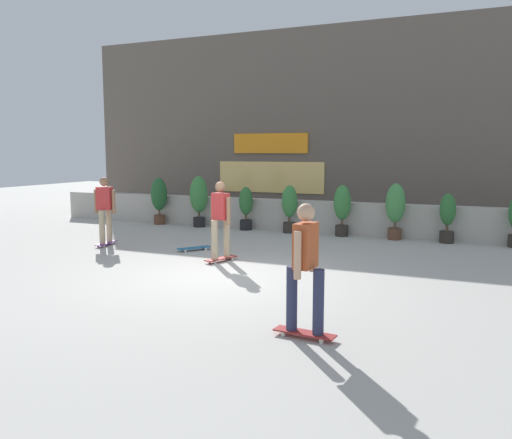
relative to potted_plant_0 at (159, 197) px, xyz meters
name	(u,v)px	position (x,y,z in m)	size (l,w,h in m)	color
ground_plane	(224,277)	(5.12, -5.55, -0.87)	(48.00, 48.00, 0.00)	#B2AFA8
planter_wall	(318,217)	(5.12, 0.45, -0.42)	(18.00, 0.40, 0.90)	#B2ADA3
building_backdrop	(352,125)	(5.12, 4.45, 2.38)	(20.00, 2.08, 6.50)	#60564C
potted_plant_0	(159,197)	(0.00, 0.00, 0.00)	(0.51, 0.51, 1.49)	brown
potted_plant_1	(199,197)	(1.45, 0.00, 0.05)	(0.55, 0.55, 1.57)	black
potted_plant_2	(246,206)	(3.04, 0.00, -0.16)	(0.41, 0.41, 1.28)	black
potted_plant_3	(289,206)	(4.41, 0.00, -0.09)	(0.45, 0.45, 1.36)	#2D2823
potted_plant_4	(342,207)	(5.94, 0.00, -0.06)	(0.47, 0.47, 1.41)	#2D2823
potted_plant_5	(395,207)	(7.37, 0.00, 0.00)	(0.51, 0.51, 1.49)	brown
potted_plant_6	(448,216)	(8.67, 0.00, -0.17)	(0.40, 0.40, 1.26)	#2D2823
skater_mid_plaza	(105,208)	(0.95, -3.77, 0.08)	(0.55, 0.82, 1.70)	#72338C
skater_by_wall_right	(221,217)	(4.44, -4.33, 0.08)	(0.54, 0.82, 1.70)	maroon
skater_far_right	(305,264)	(7.51, -8.03, 0.08)	(0.82, 0.56, 1.70)	maroon
skateboard_near_camera	(194,248)	(3.29, -3.49, -0.80)	(0.63, 0.76, 0.08)	#266699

